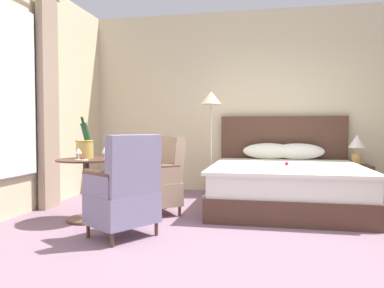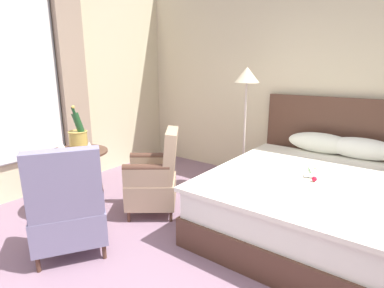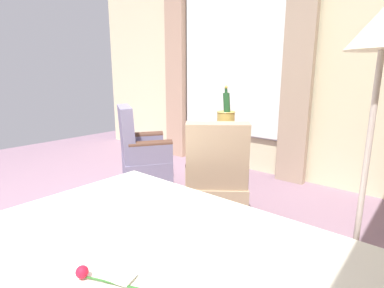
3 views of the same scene
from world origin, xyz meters
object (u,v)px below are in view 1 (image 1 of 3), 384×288
Objects in this scene: bedside_lamp at (357,144)px; champagne_bucket at (85,146)px; nightstand at (356,182)px; armchair_by_window at (159,181)px; bed at (285,182)px; wine_glass_near_edge at (104,151)px; snack_plate at (81,160)px; wine_glass_near_bucket at (78,151)px; side_table_round at (86,186)px; armchair_facing_bed at (125,193)px; floor_lamp_brass at (211,111)px.

champagne_bucket is at bearing -150.68° from bedside_lamp.
nightstand is at bearing 29.32° from champagne_bucket.
bedside_lamp is at bearing 29.47° from armchair_by_window.
bed is 1.75m from armchair_by_window.
wine_glass_near_edge reaches higher than snack_plate.
wine_glass_near_bucket is 0.10m from snack_plate.
armchair_by_window is (0.73, 0.50, 0.01)m from side_table_round.
side_table_round is at bearing 103.28° from snack_plate.
wine_glass_near_bucket is (-0.00, -0.17, 0.41)m from side_table_round.
armchair_facing_bed is (-2.67, -2.53, 0.18)m from nightstand.
bedside_lamp is 3.96m from snack_plate.
floor_lamp_brass is 1.68× the size of armchair_by_window.
champagne_bucket is at bearing -151.23° from armchair_by_window.
armchair_by_window is 1.05m from armchair_facing_bed.
wine_glass_near_edge is (-3.14, -1.96, -0.01)m from bedside_lamp.
floor_lamp_brass is 2.29m from snack_plate.
bed reaches higher than nightstand.
armchair_by_window is at bearing -111.37° from floor_lamp_brass.
wine_glass_near_bucket is 0.87m from armchair_facing_bed.
bed is 15.94× the size of wine_glass_near_bucket.
bed is 2.68m from champagne_bucket.
champagne_bucket is at bearing -152.83° from bed.
armchair_by_window is (0.77, 0.42, -0.45)m from champagne_bucket.
wine_glass_near_edge is at bearing 41.58° from wine_glass_near_bucket.
floor_lamp_brass reaches higher than bed.
champagne_bucket is 0.99m from armchair_by_window.
nightstand is (1.06, 0.71, -0.07)m from bed.
bed is 1.37m from bedside_lamp.
nightstand is 0.51× the size of armchair_facing_bed.
bedside_lamp reaches higher than wine_glass_near_bucket.
bedside_lamp is 3.70m from wine_glass_near_edge.
wine_glass_near_edge is at bearing 6.77° from side_table_round.
armchair_by_window is at bearing 42.60° from wine_glass_near_edge.
armchair_facing_bed reaches higher than wine_glass_near_bucket.
floor_lamp_brass is 11.24× the size of snack_plate.
side_table_round is 1.42× the size of champagne_bucket.
wine_glass_near_bucket is (-3.36, -2.15, 0.55)m from nightstand.
floor_lamp_brass is at bearing -172.63° from nightstand.
wine_glass_near_edge is at bearing -120.38° from floor_lamp_brass.
armchair_facing_bed is at bearing -91.91° from armchair_by_window.
armchair_facing_bed is (-0.03, -1.04, 0.03)m from armchair_by_window.
floor_lamp_brass is 2.11m from champagne_bucket.
bedside_lamp reaches higher than wine_glass_near_edge.
wine_glass_near_bucket is at bearing -147.39° from nightstand.
bed is at bearing 29.02° from side_table_round.
bed reaches higher than side_table_round.
floor_lamp_brass is at bearing -172.63° from bedside_lamp.
champagne_bucket is at bearing 140.01° from armchair_facing_bed.
side_table_round is 0.46m from wine_glass_near_edge.
wine_glass_near_edge is 0.14× the size of armchair_facing_bed.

